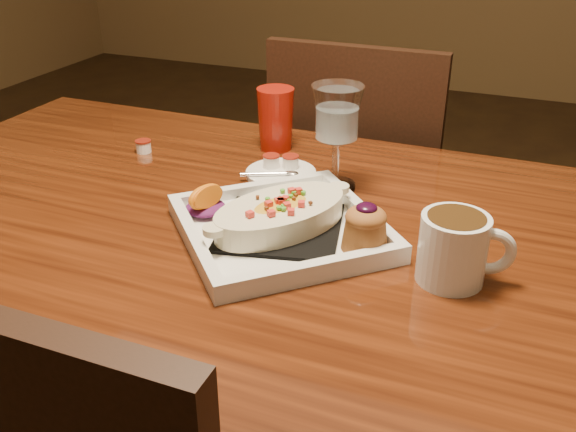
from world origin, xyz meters
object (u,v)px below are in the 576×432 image
at_px(saucer, 280,171).
at_px(goblet, 337,119).
at_px(coffee_mug, 456,246).
at_px(red_tumbler, 276,119).
at_px(chair_far, 361,203).
at_px(plate, 287,222).
at_px(table, 258,280).

bearing_deg(saucer, goblet, -7.33).
height_order(coffee_mug, red_tumbler, red_tumbler).
distance_m(goblet, red_tumbler, 0.23).
bearing_deg(red_tumbler, coffee_mug, -41.00).
height_order(chair_far, red_tumbler, chair_far).
bearing_deg(goblet, red_tumbler, 141.34).
height_order(chair_far, plate, chair_far).
height_order(table, coffee_mug, coffee_mug).
bearing_deg(table, goblet, 70.92).
distance_m(table, saucer, 0.23).
distance_m(table, red_tumbler, 0.38).
distance_m(plate, coffee_mug, 0.26).
relative_size(table, red_tumbler, 12.01).
xyz_separation_m(table, coffee_mug, (0.31, -0.03, 0.15)).
height_order(plate, red_tumbler, red_tumbler).
bearing_deg(table, coffee_mug, -6.13).
xyz_separation_m(table, goblet, (0.07, 0.19, 0.23)).
distance_m(table, chair_far, 0.65).
xyz_separation_m(chair_far, red_tumbler, (-0.11, -0.30, 0.31)).
bearing_deg(plate, chair_far, 51.82).
height_order(plate, saucer, plate).
relative_size(chair_far, saucer, 7.14).
relative_size(plate, saucer, 3.13).
relative_size(table, saucer, 11.51).
height_order(chair_far, saucer, chair_far).
height_order(saucer, red_tumbler, red_tumbler).
bearing_deg(plate, table, 127.74).
distance_m(coffee_mug, goblet, 0.34).
xyz_separation_m(goblet, saucer, (-0.11, 0.01, -0.12)).
xyz_separation_m(coffee_mug, saucer, (-0.35, 0.24, -0.04)).
xyz_separation_m(chair_far, saucer, (-0.05, -0.43, 0.25)).
distance_m(table, plate, 0.14).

